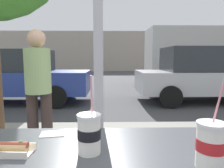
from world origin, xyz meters
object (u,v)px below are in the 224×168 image
at_px(soda_cup_right, 211,144).
at_px(parked_car_blue, 16,76).
at_px(hotdog_tray_far, 1,148).
at_px(pedestrian, 38,86).
at_px(soda_cup_left, 89,133).
at_px(box_truck, 208,55).
at_px(parked_car_silver, 201,75).

height_order(soda_cup_right, parked_car_blue, parked_car_blue).
distance_m(hotdog_tray_far, pedestrian, 1.86).
height_order(soda_cup_left, box_truck, box_truck).
height_order(parked_car_silver, box_truck, box_truck).
xyz_separation_m(parked_car_silver, box_truck, (2.31, 4.38, 0.73)).
xyz_separation_m(soda_cup_left, hotdog_tray_far, (-0.36, 0.00, -0.06)).
bearing_deg(box_truck, hotdog_tray_far, -119.39).
height_order(soda_cup_left, pedestrian, pedestrian).
relative_size(parked_car_blue, pedestrian, 2.75).
distance_m(box_truck, pedestrian, 10.43).
relative_size(soda_cup_left, hotdog_tray_far, 1.25).
relative_size(hotdog_tray_far, box_truck, 0.04).
bearing_deg(soda_cup_right, soda_cup_left, 164.61).
distance_m(soda_cup_left, hotdog_tray_far, 0.36).
bearing_deg(soda_cup_right, pedestrian, 122.69).
xyz_separation_m(hotdog_tray_far, parked_car_silver, (3.43, 5.81, -0.15)).
xyz_separation_m(parked_car_blue, parked_car_silver, (5.90, 0.00, 0.03)).
xyz_separation_m(parked_car_blue, pedestrian, (2.03, -4.00, 0.20)).
height_order(soda_cup_right, pedestrian, pedestrian).
bearing_deg(hotdog_tray_far, soda_cup_left, -0.52).
relative_size(parked_car_blue, box_truck, 0.67).
bearing_deg(box_truck, pedestrian, -126.41).
height_order(soda_cup_left, soda_cup_right, same).
height_order(hotdog_tray_far, parked_car_blue, parked_car_blue).
relative_size(soda_cup_right, parked_car_silver, 0.08).
bearing_deg(soda_cup_left, parked_car_silver, 62.13).
xyz_separation_m(soda_cup_left, parked_car_blue, (-2.83, 5.81, -0.24)).
bearing_deg(hotdog_tray_far, parked_car_blue, 113.04).
xyz_separation_m(soda_cup_right, pedestrian, (-1.24, 1.93, -0.04)).
height_order(soda_cup_right, parked_car_silver, parked_car_silver).
distance_m(soda_cup_left, box_truck, 11.54).
relative_size(soda_cup_right, pedestrian, 0.20).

